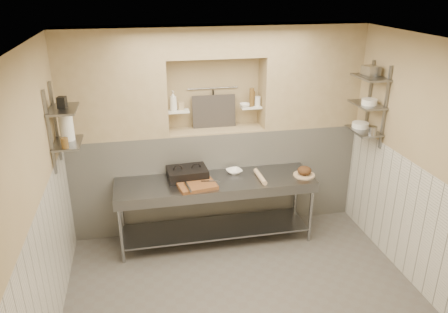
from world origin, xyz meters
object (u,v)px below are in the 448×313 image
object	(u,v)px
bread_loaf	(304,170)
bottle_soap	(173,101)
cutting_board	(197,186)
prep_table	(216,198)
mixing_bowl	(234,171)
rolling_pin	(260,177)
bowl_alcove	(245,105)
jug_left	(67,127)
panini_press	(187,173)

from	to	relation	value
bread_loaf	bottle_soap	world-z (taller)	bottle_soap
cutting_board	bread_loaf	distance (m)	1.45
prep_table	cutting_board	bearing A→B (deg)	-152.69
cutting_board	bread_loaf	bearing A→B (deg)	2.46
cutting_board	mixing_bowl	distance (m)	0.64
cutting_board	mixing_bowl	bearing A→B (deg)	30.27
cutting_board	rolling_pin	distance (m)	0.85
bottle_soap	bowl_alcove	xyz separation A→B (m)	(0.97, -0.01, -0.11)
prep_table	bottle_soap	size ratio (longest dim) A/B	9.88
mixing_bowl	bottle_soap	bearing A→B (deg)	152.50
mixing_bowl	jug_left	bearing A→B (deg)	-173.20
panini_press	jug_left	xyz separation A→B (m)	(-1.38, -0.21, 0.80)
panini_press	jug_left	bearing A→B (deg)	-175.13
mixing_bowl	panini_press	bearing A→B (deg)	-176.76
rolling_pin	jug_left	bearing A→B (deg)	179.87
cutting_board	bread_loaf	size ratio (longest dim) A/B	2.49
bowl_alcove	jug_left	size ratio (longest dim) A/B	0.46
panini_press	mixing_bowl	xyz separation A→B (m)	(0.64, 0.04, -0.04)
cutting_board	bread_loaf	xyz separation A→B (m)	(1.45, 0.06, 0.05)
prep_table	mixing_bowl	size ratio (longest dim) A/B	12.70
mixing_bowl	bread_loaf	world-z (taller)	bread_loaf
panini_press	bread_loaf	bearing A→B (deg)	-11.84
cutting_board	bread_loaf	world-z (taller)	bread_loaf
prep_table	panini_press	distance (m)	0.50
rolling_pin	jug_left	xyz separation A→B (m)	(-2.32, 0.01, 0.84)
panini_press	mixing_bowl	size ratio (longest dim) A/B	2.61
panini_press	bottle_soap	xyz separation A→B (m)	(-0.11, 0.42, 0.87)
cutting_board	bottle_soap	distance (m)	1.18
jug_left	bowl_alcove	bearing A→B (deg)	15.34
rolling_pin	bread_loaf	world-z (taller)	bread_loaf
bread_loaf	mixing_bowl	bearing A→B (deg)	163.87
panini_press	bottle_soap	bearing A→B (deg)	100.44
bottle_soap	prep_table	bearing A→B (deg)	-51.61
bottle_soap	jug_left	distance (m)	1.43
bread_loaf	jug_left	bearing A→B (deg)	179.64
mixing_bowl	bottle_soap	world-z (taller)	bottle_soap
rolling_pin	prep_table	bearing A→B (deg)	174.17
rolling_pin	cutting_board	bearing A→B (deg)	-174.89
bowl_alcove	jug_left	xyz separation A→B (m)	(-2.25, -0.62, 0.03)
cutting_board	bowl_alcove	distance (m)	1.33
bowl_alcove	cutting_board	bearing A→B (deg)	-138.12
bread_loaf	prep_table	bearing A→B (deg)	176.49
prep_table	jug_left	xyz separation A→B (m)	(-1.73, -0.05, 1.12)
panini_press	jug_left	world-z (taller)	jug_left
prep_table	bowl_alcove	xyz separation A→B (m)	(0.52, 0.56, 1.09)
cutting_board	bottle_soap	bearing A→B (deg)	105.27
rolling_pin	bowl_alcove	world-z (taller)	bowl_alcove
bottle_soap	jug_left	world-z (taller)	bottle_soap
panini_press	bowl_alcove	world-z (taller)	bowl_alcove
cutting_board	bowl_alcove	bearing A→B (deg)	41.88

